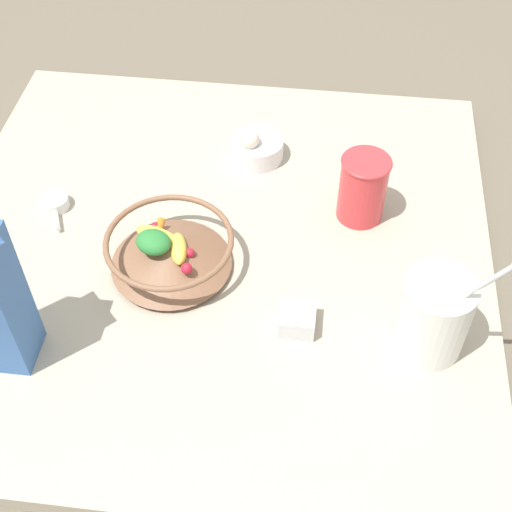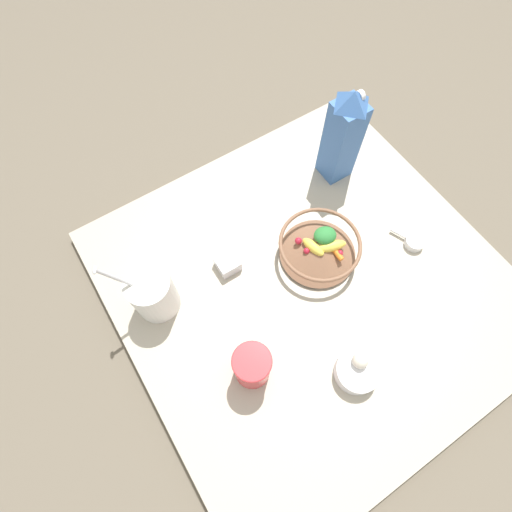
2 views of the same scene
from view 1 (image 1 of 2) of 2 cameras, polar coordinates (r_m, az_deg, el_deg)
ground_plane at (r=1.25m, az=-3.37°, el=-0.22°), size 6.00×6.00×0.00m
countertop at (r=1.24m, az=-3.41°, el=0.28°), size 0.95×0.95×0.03m
fruit_bowl at (r=1.17m, az=-6.94°, el=0.48°), size 0.21×0.21×0.09m
yogurt_tub at (r=1.07m, az=14.09°, el=-4.40°), size 0.11×0.13×0.24m
drinking_cup at (r=1.24m, az=8.55°, el=5.47°), size 0.09×0.09×0.13m
spice_jar at (r=1.10m, az=3.34°, el=-5.13°), size 0.05×0.05×0.04m
measuring_scoop at (r=1.33m, az=-15.82°, el=4.10°), size 0.09×0.06×0.02m
garlic_bowl at (r=1.37m, az=0.03°, el=8.67°), size 0.10×0.10×0.07m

